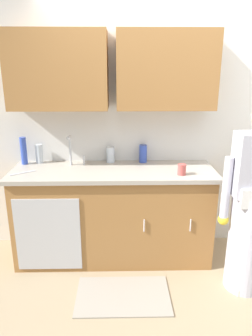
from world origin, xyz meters
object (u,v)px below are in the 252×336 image
person_at_sink (252,216)px  cup_by_sink (182,169)px  bottle_dish_liquid (24,151)px  knife_on_counter (23,173)px  bottle_water_short (110,155)px  bottle_water_tall (39,154)px  bottle_soap (143,154)px  sink (73,171)px

person_at_sink → cup_by_sink: bearing=146.6°
bottle_dish_liquid → knife_on_counter: size_ratio=1.15×
bottle_water_short → knife_on_counter: size_ratio=0.67×
person_at_sink → knife_on_counter: 2.07m
bottle_water_tall → cup_by_sink: bearing=-16.4°
bottle_water_short → bottle_soap: bearing=-1.0°
person_at_sink → bottle_water_short: 1.46m
bottle_water_tall → sink: bearing=-31.3°
bottle_dish_liquid → cup_by_sink: bearing=-13.5°
person_at_sink → bottle_water_short: size_ratio=10.07×
bottle_water_tall → bottle_water_short: bearing=0.4°
knife_on_counter → bottle_water_tall: bearing=-137.5°
bottle_dish_liquid → cup_by_sink: 1.58m
bottle_dish_liquid → bottle_soap: bearing=1.9°
bottle_water_tall → bottle_water_short: 0.73m
bottle_dish_liquid → bottle_soap: size_ratio=1.52×
bottle_dish_liquid → bottle_water_short: bottle_dish_liquid is taller
bottle_dish_liquid → bottle_water_short: size_ratio=1.72×
sink → bottle_dish_liquid: sink is taller
knife_on_counter → sink: bearing=159.4°
bottle_dish_liquid → person_at_sink: bearing=-19.2°
sink → bottle_soap: 0.73m
sink → bottle_dish_liquid: 0.57m
cup_by_sink → bottle_water_short: bearing=148.0°
bottle_water_tall → bottle_dish_liquid: size_ratio=0.70×
sink → bottle_water_tall: (-0.37, 0.23, 0.11)m
cup_by_sink → bottle_water_tall: bearing=163.6°
bottle_dish_liquid → bottle_water_short: bearing=2.9°
cup_by_sink → bottle_dish_liquid: bearing=166.5°
bottle_water_tall → knife_on_counter: bottle_water_tall is taller
person_at_sink → bottle_soap: 1.20m
bottle_water_tall → bottle_dish_liquid: bottle_dish_liquid is taller
person_at_sink → bottle_soap: size_ratio=8.87×
person_at_sink → bottle_dish_liquid: size_ratio=5.86×
bottle_water_tall → bottle_water_short: bottle_water_tall is taller
person_at_sink → bottle_water_tall: person_at_sink is taller
sink → knife_on_counter: size_ratio=2.08×
bottle_water_tall → bottle_water_short: size_ratio=1.20×
bottle_water_short → knife_on_counter: (-0.81, -0.34, -0.08)m
bottle_water_tall → person_at_sink: bearing=-21.6°
person_at_sink → sink: bearing=161.0°
person_at_sink → bottle_dish_liquid: (-2.07, 0.72, 0.39)m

